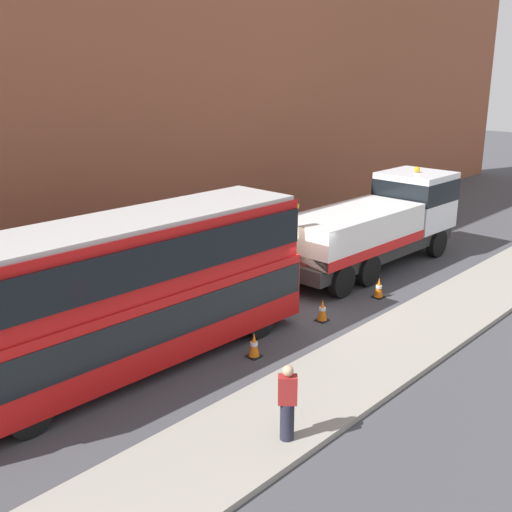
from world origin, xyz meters
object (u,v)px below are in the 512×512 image
traffic_cone_midway (322,311)px  pedestrian_onlooker (287,404)px  traffic_cone_near_truck (379,288)px  recovery_tow_truck (378,223)px  double_decker_bus (124,290)px  traffic_cone_near_bus (254,346)px

traffic_cone_midway → pedestrian_onlooker: bearing=-149.4°
traffic_cone_midway → traffic_cone_near_truck: bearing=-3.8°
recovery_tow_truck → traffic_cone_near_truck: bearing=-144.7°
double_decker_bus → pedestrian_onlooker: size_ratio=6.49×
traffic_cone_near_bus → traffic_cone_near_truck: bearing=-0.4°
traffic_cone_near_bus → traffic_cone_near_truck: same height
traffic_cone_midway → recovery_tow_truck: bearing=16.9°
pedestrian_onlooker → traffic_cone_near_bus: pedestrian_onlooker is taller
pedestrian_onlooker → traffic_cone_midway: pedestrian_onlooker is taller
double_decker_bus → traffic_cone_near_truck: bearing=-11.2°
traffic_cone_near_bus → traffic_cone_midway: (3.32, 0.15, 0.00)m
recovery_tow_truck → double_decker_bus: double_decker_bus is taller
pedestrian_onlooker → traffic_cone_near_truck: (8.88, 3.30, -0.64)m
double_decker_bus → traffic_cone_near_truck: 9.47m
recovery_tow_truck → traffic_cone_near_bus: 9.60m
pedestrian_onlooker → traffic_cone_near_bus: bearing=11.1°
traffic_cone_near_bus → traffic_cone_midway: same height
pedestrian_onlooker → traffic_cone_near_truck: size_ratio=2.38×
recovery_tow_truck → traffic_cone_near_bus: bearing=-166.6°
recovery_tow_truck → traffic_cone_near_truck: (-3.00, -2.01, -1.42)m
double_decker_bus → pedestrian_onlooker: 5.47m
recovery_tow_truck → traffic_cone_near_bus: (-9.29, -1.97, -1.42)m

